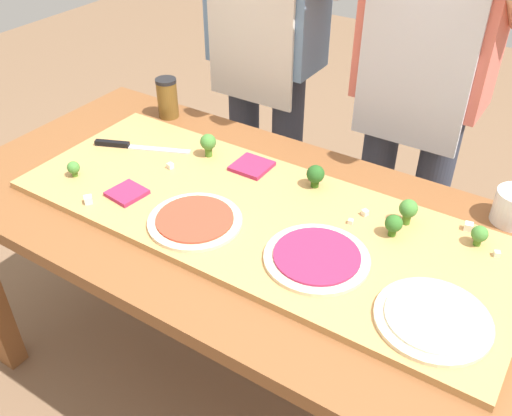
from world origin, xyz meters
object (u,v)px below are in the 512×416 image
object	(u,v)px
broccoli_floret_center_right	(74,168)
cook_left	(265,36)
pizza_slice_far_left	(252,166)
cheese_crumble_e	(88,200)
broccoli_floret_back_right	(315,175)
cheese_crumble_a	(469,227)
broccoli_floret_front_right	(479,234)
chefs_knife	(129,146)
pizza_whole_white_garlic	(433,319)
cook_right	(423,71)
broccoli_floret_center_left	(394,224)
cheese_crumble_c	(497,254)
pizza_slice_near_right	(127,193)
prep_table	(271,249)
cheese_crumble_d	(170,166)
broccoli_floret_back_left	(408,210)
pizza_whole_beet_magenta	(317,257)
pizza_whole_tomato_red	(195,220)
sauce_jar	(167,98)
broccoli_floret_front_left	(208,143)
cheese_crumble_f	(365,213)
cheese_crumble_b	(351,222)

from	to	relation	value
broccoli_floret_center_right	cook_left	world-z (taller)	cook_left
pizza_slice_far_left	cheese_crumble_e	bearing A→B (deg)	-125.08
broccoli_floret_back_right	cheese_crumble_e	distance (m)	0.62
cheese_crumble_a	broccoli_floret_front_right	bearing A→B (deg)	-53.86
chefs_knife	broccoli_floret_center_right	world-z (taller)	broccoli_floret_center_right
pizza_whole_white_garlic	cook_right	xyz separation A→B (m)	(-0.33, 0.78, 0.20)
cheese_crumble_a	cook_right	distance (m)	0.57
broccoli_floret_center_left	cheese_crumble_c	xyz separation A→B (m)	(0.24, 0.06, -0.03)
pizza_slice_near_right	cook_left	distance (m)	0.81
prep_table	cook_right	bearing A→B (deg)	78.05
pizza_slice_near_right	cheese_crumble_d	size ratio (longest dim) A/B	5.66
broccoli_floret_back_left	pizza_whole_beet_magenta	bearing A→B (deg)	-116.81
pizza_whole_tomato_red	pizza_slice_far_left	xyz separation A→B (m)	(-0.02, 0.30, -0.00)
pizza_slice_far_left	sauce_jar	xyz separation A→B (m)	(-0.45, 0.16, 0.04)
pizza_whole_white_garlic	cheese_crumble_e	xyz separation A→B (m)	(-0.91, -0.09, 0.00)
broccoli_floret_center_left	broccoli_floret_front_left	bearing A→B (deg)	174.22
broccoli_floret_center_left	pizza_whole_white_garlic	bearing A→B (deg)	-51.41
broccoli_floret_back_left	sauce_jar	distance (m)	0.94
cheese_crumble_e	pizza_slice_far_left	bearing A→B (deg)	54.92
pizza_slice_near_right	cook_left	bearing A→B (deg)	93.66
cheese_crumble_e	cook_left	bearing A→B (deg)	89.37
pizza_slice_near_right	pizza_slice_far_left	distance (m)	0.37
broccoli_floret_center_right	cheese_crumble_f	size ratio (longest dim) A/B	3.12
pizza_whole_tomato_red	cook_left	xyz separation A→B (m)	(-0.28, 0.79, 0.20)
chefs_knife	pizza_whole_beet_magenta	bearing A→B (deg)	-11.55
broccoli_floret_back_left	cook_left	world-z (taller)	cook_left
pizza_slice_near_right	cheese_crumble_f	xyz separation A→B (m)	(0.59, 0.27, 0.00)
broccoli_floret_back_right	broccoli_floret_back_left	distance (m)	0.28
broccoli_floret_front_right	pizza_whole_tomato_red	bearing A→B (deg)	-154.39
cheese_crumble_f	pizza_slice_far_left	bearing A→B (deg)	174.78
cheese_crumble_d	chefs_knife	bearing A→B (deg)	172.68
pizza_slice_near_right	cheese_crumble_e	bearing A→B (deg)	-125.50
broccoli_floret_center_right	cheese_crumble_b	xyz separation A→B (m)	(0.76, 0.23, -0.02)
broccoli_floret_center_right	chefs_knife	bearing A→B (deg)	85.97
prep_table	broccoli_floret_center_left	distance (m)	0.34
pizza_whole_tomato_red	pizza_slice_far_left	size ratio (longest dim) A/B	2.33
pizza_whole_tomato_red	broccoli_floret_center_left	distance (m)	0.50
pizza_slice_near_right	broccoli_floret_front_right	distance (m)	0.92
chefs_knife	broccoli_floret_back_right	bearing A→B (deg)	11.54
pizza_slice_near_right	broccoli_floret_front_left	xyz separation A→B (m)	(0.06, 0.29, 0.04)
pizza_whole_beet_magenta	sauce_jar	bearing A→B (deg)	152.64
broccoli_floret_back_left	cheese_crumble_f	bearing A→B (deg)	-166.25
pizza_slice_near_right	sauce_jar	size ratio (longest dim) A/B	0.65
chefs_knife	broccoli_floret_back_right	world-z (taller)	broccoli_floret_back_right
pizza_whole_beet_magenta	cheese_crumble_e	distance (m)	0.64
pizza_whole_beet_magenta	cook_left	xyz separation A→B (m)	(-0.61, 0.74, 0.20)
pizza_whole_beet_magenta	broccoli_floret_back_right	world-z (taller)	broccoli_floret_back_right
chefs_knife	cheese_crumble_a	size ratio (longest dim) A/B	14.48
broccoli_floret_front_left	cheese_crumble_a	distance (m)	0.77
chefs_knife	pizza_slice_far_left	distance (m)	0.40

